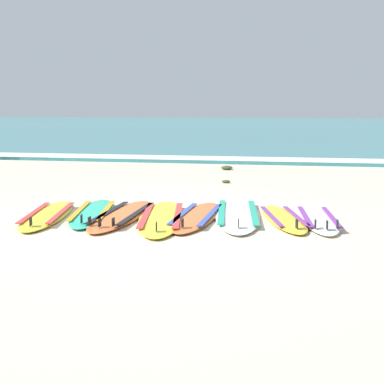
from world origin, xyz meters
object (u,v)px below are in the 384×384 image
object	(u,v)px
surfboard_1	(93,213)
surfboard_6	(283,218)
surfboard_2	(122,215)
surfboard_0	(48,215)
surfboard_3	(162,217)
surfboard_5	(237,214)
surfboard_4	(197,216)
surfboard_7	(318,219)

from	to	relation	value
surfboard_1	surfboard_6	size ratio (longest dim) A/B	1.13
surfboard_1	surfboard_2	size ratio (longest dim) A/B	0.95
surfboard_2	surfboard_6	size ratio (longest dim) A/B	1.18
surfboard_0	surfboard_3	size ratio (longest dim) A/B	0.87
surfboard_2	surfboard_5	distance (m)	1.68
surfboard_2	surfboard_5	xyz separation A→B (m)	(1.64, 0.36, -0.00)
surfboard_5	surfboard_3	bearing A→B (deg)	-158.52
surfboard_0	surfboard_4	size ratio (longest dim) A/B	1.01
surfboard_5	surfboard_6	bearing A→B (deg)	-14.44
surfboard_1	surfboard_7	world-z (taller)	same
surfboard_1	surfboard_7	size ratio (longest dim) A/B	1.11
surfboard_0	surfboard_6	size ratio (longest dim) A/B	1.13
surfboard_1	surfboard_5	distance (m)	2.14
surfboard_0	surfboard_2	distance (m)	1.09
surfboard_3	surfboard_0	bearing A→B (deg)	-175.41
surfboard_2	surfboard_3	bearing A→B (deg)	-4.39
surfboard_2	surfboard_6	xyz separation A→B (m)	(2.30, 0.19, -0.00)
surfboard_5	surfboard_6	world-z (taller)	same
surfboard_7	surfboard_3	bearing A→B (deg)	-172.87
surfboard_0	surfboard_6	distance (m)	3.39
surfboard_0	surfboard_3	bearing A→B (deg)	4.59
surfboard_1	surfboard_4	world-z (taller)	same
surfboard_2	surfboard_4	xyz separation A→B (m)	(1.08, 0.11, -0.00)
surfboard_1	surfboard_5	world-z (taller)	same
surfboard_4	surfboard_5	distance (m)	0.61
surfboard_6	surfboard_2	bearing A→B (deg)	-175.24
surfboard_3	surfboard_5	xyz separation A→B (m)	(1.04, 0.41, -0.00)
surfboard_6	surfboard_4	bearing A→B (deg)	-176.08
surfboard_0	surfboard_3	distance (m)	1.68
surfboard_6	surfboard_7	bearing A→B (deg)	4.22
surfboard_2	surfboard_7	size ratio (longest dim) A/B	1.17
surfboard_2	surfboard_0	bearing A→B (deg)	-170.47
surfboard_3	surfboard_6	distance (m)	1.72
surfboard_6	surfboard_7	xyz separation A→B (m)	(0.48, 0.04, 0.00)
surfboard_4	surfboard_6	world-z (taller)	same
surfboard_5	surfboard_7	size ratio (longest dim) A/B	1.30
surfboard_1	surfboard_6	distance (m)	2.79
surfboard_0	surfboard_7	world-z (taller)	same
surfboard_1	surfboard_3	world-z (taller)	same
surfboard_2	surfboard_5	size ratio (longest dim) A/B	0.90
surfboard_5	surfboard_6	size ratio (longest dim) A/B	1.32
surfboard_3	surfboard_5	world-z (taller)	same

